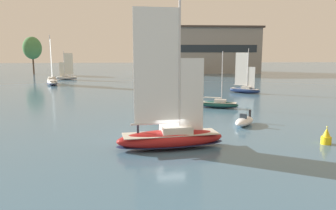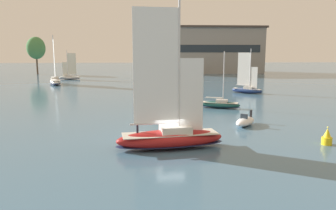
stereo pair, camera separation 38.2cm
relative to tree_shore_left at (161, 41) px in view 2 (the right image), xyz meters
The scene contains 11 objects.
ground_plane 91.51m from the tree_shore_left, 92.05° to the right, with size 400.00×400.00×0.00m, color #42667F.
waterfront_building 18.73m from the tree_shore_left, 19.99° to the left, with size 41.94×16.54×17.12m.
tree_shore_left is the anchor object (origin of this frame).
tree_shore_center 44.12m from the tree_shore_left, behind, with size 6.38×6.38×13.14m.
sailboat_main 91.38m from the tree_shore_left, 92.04° to the right, with size 9.77×3.96×13.04m.
sailboat_moored_near_marina 36.50m from the tree_shore_left, 142.71° to the right, with size 6.16×2.01×8.38m.
sailboat_moored_mid_channel 57.76m from the tree_shore_left, 74.99° to the right, with size 6.09×5.36×8.77m.
sailboat_moored_far_slip 72.31m from the tree_shore_left, 85.58° to the right, with size 6.21×3.71×8.27m.
sailboat_moored_outer_mooring 46.06m from the tree_shore_left, 128.80° to the right, with size 5.02×9.19×12.17m.
motor_tender 83.70m from the tree_shore_left, 85.98° to the right, with size 3.59×4.05×1.50m.
channel_buoy 91.98m from the tree_shore_left, 83.14° to the right, with size 0.91×0.91×1.68m.
Camera 2 is at (-2.01, -27.49, 8.40)m, focal length 35.00 mm.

